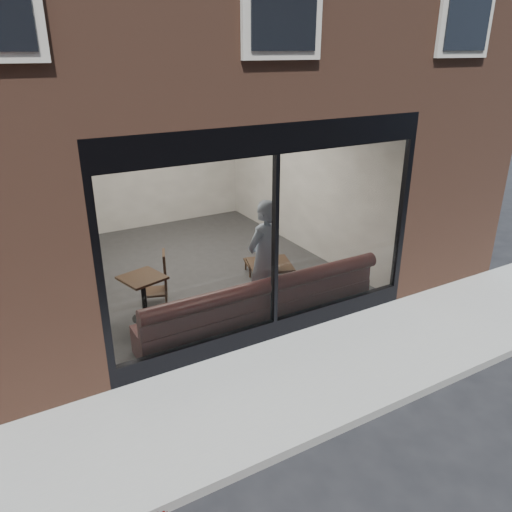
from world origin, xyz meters
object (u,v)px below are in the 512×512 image
cafe_chair_left (155,292)px  cafe_chair_right (257,262)px  cafe_table_left (142,278)px  banquette (260,313)px  cafe_table_right (270,265)px  person (264,260)px

cafe_chair_left → cafe_chair_right: size_ratio=0.88×
cafe_chair_left → cafe_table_left: bearing=72.1°
banquette → cafe_table_left: size_ratio=6.56×
cafe_table_left → cafe_table_right: size_ratio=0.88×
banquette → cafe_chair_right: banquette is taller
cafe_table_right → banquette: bearing=-132.7°
cafe_chair_left → cafe_chair_right: bearing=-154.0°
cafe_table_left → cafe_chair_left: size_ratio=1.60×
banquette → cafe_chair_left: size_ratio=10.51×
person → cafe_table_right: size_ratio=2.84×
person → cafe_chair_left: size_ratio=5.17×
cafe_chair_right → banquette: bearing=77.0°
cafe_table_left → cafe_chair_left: cafe_table_left is taller
cafe_table_left → cafe_chair_right: 2.59m
cafe_table_right → person: bearing=-136.0°
banquette → person: person is taller
banquette → person: (0.24, 0.30, 0.76)m
banquette → cafe_table_left: 1.95m
cafe_table_right → cafe_chair_right: size_ratio=1.60×
cafe_table_left → cafe_chair_left: (0.32, 0.41, -0.50)m
banquette → cafe_table_right: (0.51, 0.55, 0.52)m
person → cafe_table_right: bearing=-155.2°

